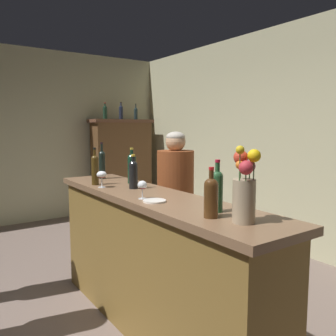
% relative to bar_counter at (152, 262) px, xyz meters
% --- Properties ---
extents(wall_right, '(0.12, 7.24, 2.81)m').
position_rel_bar_counter_xyz_m(wall_right, '(2.39, 0.19, 0.87)').
color(wall_right, '#BCBA92').
rests_on(wall_right, ground).
extents(bar_counter, '(0.53, 2.42, 1.06)m').
position_rel_bar_counter_xyz_m(bar_counter, '(0.00, 0.00, 0.00)').
color(bar_counter, brown).
rests_on(bar_counter, ground).
extents(display_cabinet, '(1.14, 0.40, 1.69)m').
position_rel_bar_counter_xyz_m(display_cabinet, '(1.58, 3.51, 0.35)').
color(display_cabinet, brown).
rests_on(display_cabinet, ground).
extents(wine_bottle_malbec, '(0.07, 0.07, 0.31)m').
position_rel_bar_counter_xyz_m(wine_bottle_malbec, '(0.03, -0.68, 0.66)').
color(wine_bottle_malbec, '#27522D').
rests_on(wine_bottle_malbec, bar_counter).
extents(wine_bottle_merlot, '(0.06, 0.06, 0.32)m').
position_rel_bar_counter_xyz_m(wine_bottle_merlot, '(-0.17, 0.65, 0.67)').
color(wine_bottle_merlot, '#443112').
rests_on(wine_bottle_merlot, bar_counter).
extents(wine_bottle_rose, '(0.08, 0.08, 0.32)m').
position_rel_bar_counter_xyz_m(wine_bottle_rose, '(0.13, 0.54, 0.67)').
color(wine_bottle_rose, '#123120').
rests_on(wine_bottle_rose, bar_counter).
extents(wine_bottle_pinot, '(0.06, 0.06, 0.35)m').
position_rel_bar_counter_xyz_m(wine_bottle_pinot, '(0.04, 0.96, 0.68)').
color(wine_bottle_pinot, black).
rests_on(wine_bottle_pinot, bar_counter).
extents(wine_bottle_syrah, '(0.07, 0.07, 0.28)m').
position_rel_bar_counter_xyz_m(wine_bottle_syrah, '(0.01, 0.30, 0.65)').
color(wine_bottle_syrah, black).
rests_on(wine_bottle_syrah, bar_counter).
extents(wine_bottle_chardonnay, '(0.08, 0.08, 0.28)m').
position_rel_bar_counter_xyz_m(wine_bottle_chardonnay, '(-0.09, -0.75, 0.65)').
color(wine_bottle_chardonnay, '#4B2D14').
rests_on(wine_bottle_chardonnay, bar_counter).
extents(wine_glass_front, '(0.07, 0.07, 0.13)m').
position_rel_bar_counter_xyz_m(wine_glass_front, '(-0.14, -0.10, 0.61)').
color(wine_glass_front, white).
rests_on(wine_glass_front, bar_counter).
extents(wine_glass_mid, '(0.08, 0.08, 0.14)m').
position_rel_bar_counter_xyz_m(wine_glass_mid, '(-0.18, 0.49, 0.63)').
color(wine_glass_mid, white).
rests_on(wine_glass_mid, bar_counter).
extents(flower_arrangement, '(0.14, 0.16, 0.41)m').
position_rel_bar_counter_xyz_m(flower_arrangement, '(-0.02, -0.93, 0.71)').
color(flower_arrangement, tan).
rests_on(flower_arrangement, bar_counter).
extents(cheese_plate, '(0.15, 0.15, 0.01)m').
position_rel_bar_counter_xyz_m(cheese_plate, '(-0.12, -0.23, 0.53)').
color(cheese_plate, white).
rests_on(cheese_plate, bar_counter).
extents(display_bottle_left, '(0.08, 0.08, 0.29)m').
position_rel_bar_counter_xyz_m(display_bottle_left, '(1.27, 3.51, 1.29)').
color(display_bottle_left, '#1A3626').
rests_on(display_bottle_left, display_cabinet).
extents(display_bottle_midleft, '(0.07, 0.07, 0.31)m').
position_rel_bar_counter_xyz_m(display_bottle_midleft, '(1.58, 3.51, 1.30)').
color(display_bottle_midleft, '#1E2438').
rests_on(display_bottle_midleft, display_cabinet).
extents(display_bottle_center, '(0.06, 0.06, 0.29)m').
position_rel_bar_counter_xyz_m(display_bottle_center, '(1.88, 3.51, 1.28)').
color(display_bottle_center, '#1C2B30').
rests_on(display_bottle_center, display_cabinet).
extents(bartender, '(0.37, 0.37, 1.51)m').
position_rel_bar_counter_xyz_m(bartender, '(0.72, 0.68, 0.29)').
color(bartender, brown).
rests_on(bartender, ground).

